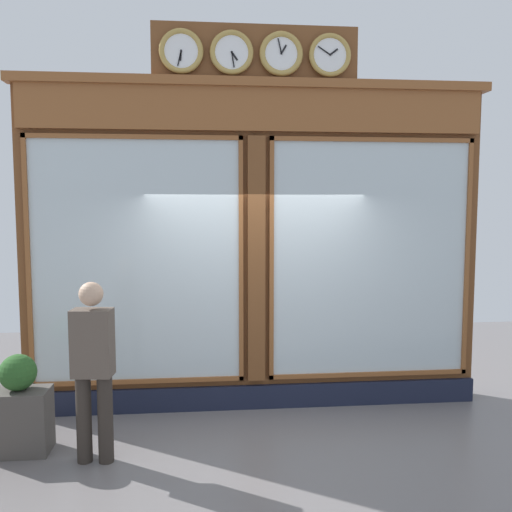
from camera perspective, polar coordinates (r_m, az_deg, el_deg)
shop_facade at (r=6.37m, az=-0.11°, el=1.33°), size 5.39×0.42×4.37m
pedestrian at (r=5.30m, az=-16.66°, el=-10.76°), size 0.38×0.26×1.69m
planter_box at (r=5.93m, az=-23.43°, el=-15.58°), size 0.56×0.36×0.62m
planter_shrub at (r=5.77m, az=-23.62°, el=-11.09°), size 0.35×0.35×0.35m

